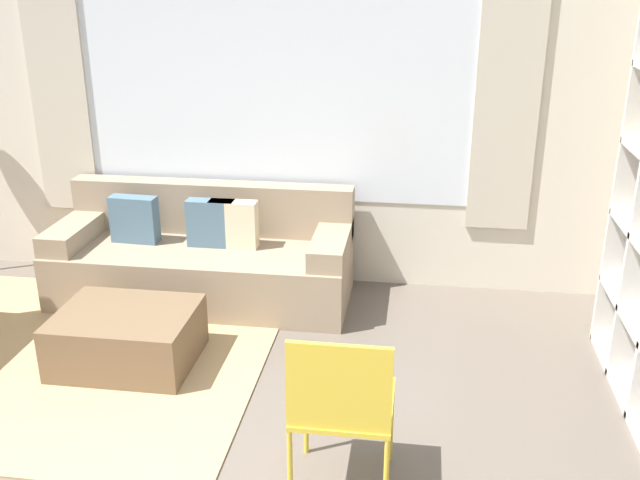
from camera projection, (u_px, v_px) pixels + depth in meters
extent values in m
cube|color=beige|center=(275.00, 104.00, 5.17)|extent=(6.53, 0.07, 2.70)
cube|color=white|center=(274.00, 91.00, 5.10)|extent=(2.93, 0.01, 1.60)
cube|color=beige|center=(58.00, 86.00, 5.30)|extent=(0.44, 0.03, 1.90)
cube|color=beige|center=(508.00, 97.00, 4.87)|extent=(0.44, 0.03, 1.90)
cube|color=tan|center=(56.00, 356.00, 4.44)|extent=(2.61, 2.20, 0.01)
cube|color=gray|center=(203.00, 273.00, 5.17)|extent=(2.12, 0.82, 0.41)
cube|color=gray|center=(212.00, 207.00, 5.33)|extent=(2.12, 0.18, 0.39)
cube|color=gray|center=(76.00, 231.00, 5.20)|extent=(0.24, 0.76, 0.15)
cube|color=gray|center=(331.00, 244.00, 4.95)|extent=(0.24, 0.76, 0.15)
cube|color=slate|center=(134.00, 219.00, 5.14)|extent=(0.35, 0.14, 0.34)
cube|color=slate|center=(211.00, 223.00, 5.07)|extent=(0.34, 0.12, 0.34)
cube|color=beige|center=(234.00, 224.00, 5.05)|extent=(0.34, 0.12, 0.34)
cube|color=brown|center=(127.00, 338.00, 4.32)|extent=(0.82, 0.65, 0.35)
cylinder|color=gold|center=(391.00, 422.00, 3.44)|extent=(0.02, 0.02, 0.44)
cylinder|color=gold|center=(306.00, 415.00, 3.50)|extent=(0.02, 0.02, 0.44)
cylinder|color=gold|center=(290.00, 473.00, 3.09)|extent=(0.02, 0.02, 0.44)
cube|color=gold|center=(344.00, 403.00, 3.18)|extent=(0.44, 0.46, 0.02)
cube|color=gold|center=(339.00, 388.00, 2.92)|extent=(0.44, 0.02, 0.40)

